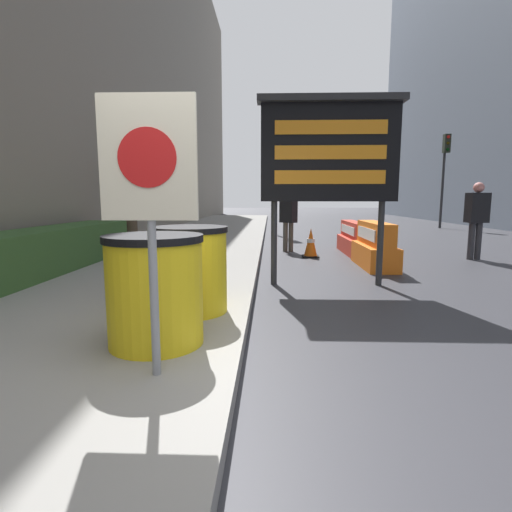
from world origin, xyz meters
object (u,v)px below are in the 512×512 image
at_px(jersey_barrier_red_striped, 354,239).
at_px(pedestrian_passerby, 288,216).
at_px(barrel_drum_foreground, 155,290).
at_px(warning_sign, 149,181).
at_px(traffic_light_far_side, 445,161).
at_px(jersey_barrier_orange_near, 375,247).
at_px(traffic_light_near_curb, 274,167).
at_px(barrel_drum_middle, 190,269).
at_px(pedestrian_worker, 477,214).
at_px(message_board, 329,152).
at_px(traffic_cone_near, 311,243).

distance_m(jersey_barrier_red_striped, pedestrian_passerby, 1.80).
distance_m(barrel_drum_foreground, warning_sign, 1.10).
bearing_deg(jersey_barrier_red_striped, traffic_light_far_side, 56.51).
relative_size(barrel_drum_foreground, jersey_barrier_orange_near, 0.53).
bearing_deg(barrel_drum_foreground, traffic_light_near_curb, 84.88).
relative_size(barrel_drum_middle, pedestrian_worker, 0.53).
relative_size(message_board, traffic_cone_near, 4.22).
bearing_deg(pedestrian_worker, pedestrian_passerby, 153.85).
distance_m(message_board, pedestrian_passerby, 4.35).
bearing_deg(traffic_cone_near, traffic_light_far_side, 53.86).
bearing_deg(traffic_cone_near, barrel_drum_middle, -109.28).
distance_m(barrel_drum_foreground, message_board, 3.98).
relative_size(barrel_drum_middle, jersey_barrier_orange_near, 0.53).
bearing_deg(pedestrian_worker, jersey_barrier_orange_near, -166.47).
xyz_separation_m(jersey_barrier_orange_near, pedestrian_worker, (2.58, 1.11, 0.64)).
bearing_deg(pedestrian_passerby, warning_sign, -58.34).
height_order(jersey_barrier_orange_near, jersey_barrier_red_striped, jersey_barrier_orange_near).
bearing_deg(barrel_drum_foreground, traffic_cone_near, 72.77).
relative_size(barrel_drum_foreground, traffic_light_far_side, 0.22).
xyz_separation_m(barrel_drum_foreground, message_board, (1.89, 3.16, 1.50)).
distance_m(traffic_cone_near, traffic_light_far_side, 12.51).
height_order(warning_sign, traffic_light_far_side, traffic_light_far_side).
xyz_separation_m(warning_sign, pedestrian_passerby, (1.28, 7.95, -0.57)).
bearing_deg(warning_sign, traffic_cone_near, 75.58).
distance_m(traffic_light_near_curb, pedestrian_passerby, 5.35).
height_order(message_board, pedestrian_passerby, message_board).
bearing_deg(pedestrian_passerby, traffic_cone_near, -23.27).
distance_m(warning_sign, traffic_cone_near, 7.24).
bearing_deg(jersey_barrier_red_striped, pedestrian_worker, -20.95).
height_order(traffic_light_near_curb, traffic_light_far_side, traffic_light_far_side).
xyz_separation_m(warning_sign, message_board, (1.72, 3.79, 0.62)).
bearing_deg(traffic_light_far_side, traffic_light_near_curb, -154.96).
xyz_separation_m(jersey_barrier_red_striped, traffic_cone_near, (-1.18, -0.76, -0.02)).
xyz_separation_m(barrel_drum_middle, warning_sign, (0.07, -1.63, 0.88)).
relative_size(barrel_drum_foreground, warning_sign, 0.49).
xyz_separation_m(message_board, traffic_light_near_curb, (-0.79, 9.23, 0.48)).
height_order(warning_sign, pedestrian_worker, warning_sign).
bearing_deg(message_board, pedestrian_worker, 37.32).
distance_m(barrel_drum_foreground, pedestrian_passerby, 7.47).
bearing_deg(jersey_barrier_orange_near, warning_sign, -117.91).
distance_m(jersey_barrier_orange_near, jersey_barrier_red_striped, 2.10).
xyz_separation_m(traffic_cone_near, pedestrian_worker, (3.76, -0.22, 0.70)).
bearing_deg(warning_sign, pedestrian_worker, 50.42).
bearing_deg(jersey_barrier_orange_near, barrel_drum_middle, -127.44).
relative_size(barrel_drum_foreground, pedestrian_worker, 0.53).
height_order(traffic_cone_near, traffic_light_near_curb, traffic_light_near_curb).
height_order(warning_sign, traffic_cone_near, warning_sign).
bearing_deg(barrel_drum_middle, traffic_cone_near, 70.72).
xyz_separation_m(traffic_cone_near, traffic_light_far_side, (7.19, 9.85, 2.80)).
height_order(pedestrian_worker, pedestrian_passerby, pedestrian_worker).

